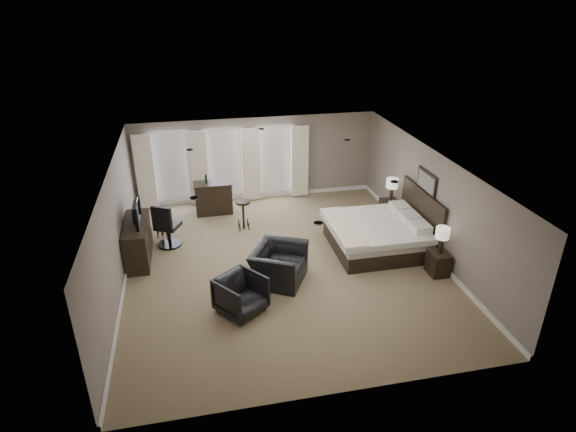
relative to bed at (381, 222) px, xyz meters
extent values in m
cube|color=#76684B|center=(-2.58, -0.28, -0.75)|extent=(7.60, 8.60, 0.04)
cube|color=silver|center=(-2.58, -0.28, 1.85)|extent=(7.60, 8.60, 0.04)
cube|color=gray|center=(-2.58, 3.97, 0.55)|extent=(7.50, 0.04, 2.60)
cube|color=gray|center=(-2.58, -4.53, 0.55)|extent=(7.50, 0.04, 2.60)
cube|color=gray|center=(-6.33, -0.28, 0.55)|extent=(0.04, 8.50, 2.60)
cube|color=gray|center=(1.17, -0.28, 0.55)|extent=(0.04, 8.50, 2.60)
cube|color=silver|center=(-5.18, 3.91, 0.50)|extent=(1.15, 0.04, 2.05)
cube|color=silver|center=(-3.58, 3.91, 0.50)|extent=(1.15, 0.04, 2.05)
cube|color=silver|center=(-1.98, 3.91, 0.50)|extent=(1.15, 0.04, 2.05)
cube|color=beige|center=(-5.93, 3.79, 0.43)|extent=(0.55, 0.12, 2.30)
cube|color=beige|center=(-4.38, 3.79, 0.43)|extent=(0.55, 0.12, 2.30)
cube|color=beige|center=(-2.78, 3.79, 0.43)|extent=(0.55, 0.12, 2.30)
cube|color=beige|center=(-1.23, 3.79, 0.43)|extent=(0.55, 0.12, 2.30)
cube|color=silver|center=(0.00, 0.00, 0.00)|extent=(2.37, 2.26, 1.51)
cube|color=black|center=(0.89, -1.45, -0.48)|extent=(0.42, 0.51, 0.56)
cube|color=black|center=(0.89, 1.45, -0.44)|extent=(0.47, 0.57, 0.63)
cube|color=beige|center=(0.89, -1.45, 0.13)|extent=(0.32, 0.32, 0.66)
cube|color=beige|center=(0.89, 1.45, 0.21)|extent=(0.33, 0.33, 0.68)
cube|color=slate|center=(1.12, 0.00, 1.00)|extent=(0.04, 0.96, 0.56)
cube|color=black|center=(-6.03, 0.72, -0.26)|extent=(0.55, 1.71, 0.99)
imported|color=black|center=(-6.03, 0.72, 0.31)|extent=(0.58, 1.01, 0.13)
imported|color=black|center=(-2.82, -0.93, -0.20)|extent=(1.32, 1.50, 1.10)
imported|color=black|center=(-3.81, -1.95, -0.31)|extent=(1.19, 1.17, 0.90)
cube|color=black|center=(-4.01, 3.06, -0.27)|extent=(1.11, 0.58, 0.97)
cube|color=black|center=(-5.51, 1.88, -0.35)|extent=(0.49, 0.49, 0.80)
cube|color=black|center=(-3.28, 1.83, -0.33)|extent=(0.47, 0.47, 0.84)
cube|color=black|center=(-5.30, 1.28, -0.15)|extent=(0.83, 0.83, 1.21)
camera|label=1|loc=(-4.57, -10.21, 5.39)|focal=30.00mm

